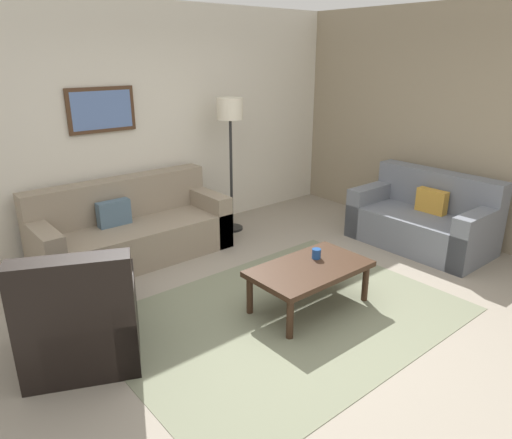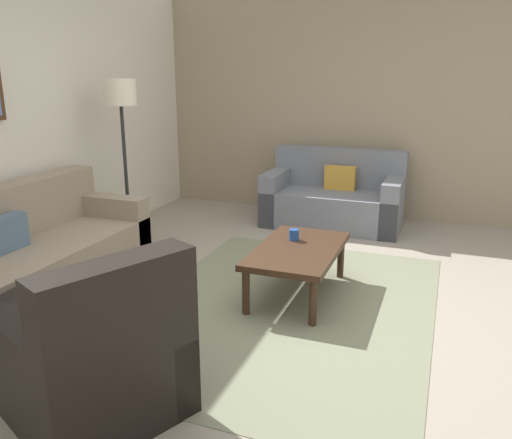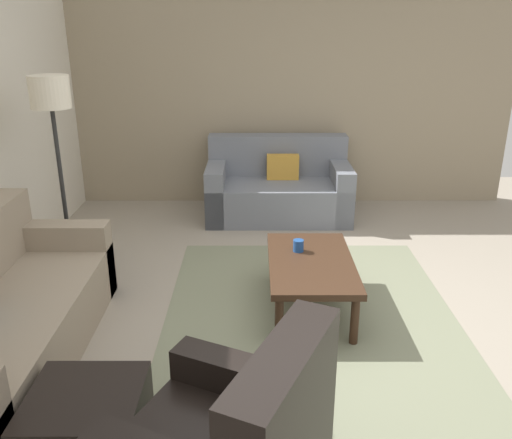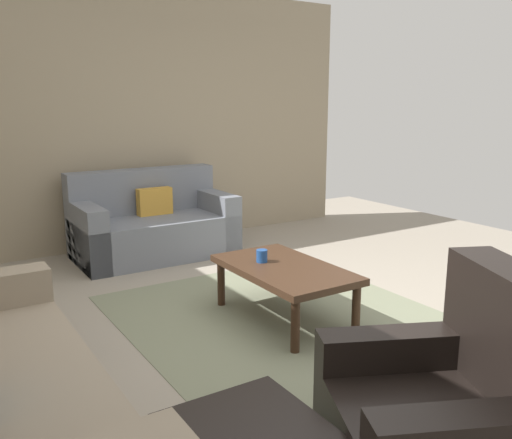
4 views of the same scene
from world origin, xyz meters
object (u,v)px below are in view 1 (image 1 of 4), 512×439
at_px(couch_main, 130,232).
at_px(armchair_leather, 82,326).
at_px(ottoman, 91,288).
at_px(couch_loveseat, 425,221).
at_px(coffee_table, 310,271).
at_px(framed_artwork, 102,110).
at_px(lamp_standing, 230,123).
at_px(cup, 316,254).

xyz_separation_m(couch_main, armchair_leather, (-1.16, -1.60, 0.01)).
bearing_deg(ottoman, couch_loveseat, -16.49).
bearing_deg(coffee_table, couch_loveseat, 4.31).
height_order(armchair_leather, framed_artwork, framed_artwork).
bearing_deg(framed_artwork, ottoman, -122.12).
bearing_deg(lamp_standing, couch_main, 177.99).
relative_size(couch_loveseat, cup, 16.97).
relative_size(couch_main, armchair_leather, 2.01).
xyz_separation_m(armchair_leather, lamp_standing, (2.57, 1.55, 1.10)).
height_order(armchair_leather, cup, armchair_leather).
height_order(couch_loveseat, armchair_leather, armchair_leather).
bearing_deg(couch_loveseat, lamp_standing, 128.25).
relative_size(ottoman, lamp_standing, 0.33).
xyz_separation_m(couch_main, couch_loveseat, (2.92, -1.95, 0.00)).
distance_m(couch_main, cup, 2.23).
relative_size(ottoman, framed_artwork, 0.73).
bearing_deg(armchair_leather, ottoman, 65.08).
distance_m(couch_loveseat, cup, 2.02).
relative_size(armchair_leather, framed_artwork, 1.39).
distance_m(coffee_table, lamp_standing, 2.42).
relative_size(armchair_leather, ottoman, 1.90).
bearing_deg(armchair_leather, framed_artwork, 60.47).
bearing_deg(couch_loveseat, coffee_table, -175.69).
height_order(couch_loveseat, framed_artwork, framed_artwork).
xyz_separation_m(couch_loveseat, coffee_table, (-2.18, -0.16, 0.06)).
height_order(ottoman, cup, cup).
bearing_deg(couch_main, cup, -65.92).
xyz_separation_m(armchair_leather, framed_artwork, (1.13, 2.00, 1.32)).
height_order(coffee_table, framed_artwork, framed_artwork).
relative_size(coffee_table, cup, 11.74).
relative_size(ottoman, coffee_table, 0.51).
bearing_deg(cup, couch_main, 114.08).
bearing_deg(framed_artwork, armchair_leather, -119.53).
distance_m(couch_main, couch_loveseat, 3.51).
xyz_separation_m(couch_main, ottoman, (-0.81, -0.85, -0.10)).
xyz_separation_m(couch_loveseat, cup, (-2.01, -0.08, 0.16)).
distance_m(ottoman, lamp_standing, 2.65).
height_order(armchair_leather, ottoman, armchair_leather).
relative_size(lamp_standing, framed_artwork, 2.24).
relative_size(couch_main, ottoman, 3.82).
bearing_deg(armchair_leather, lamp_standing, 31.15).
height_order(ottoman, coffee_table, coffee_table).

